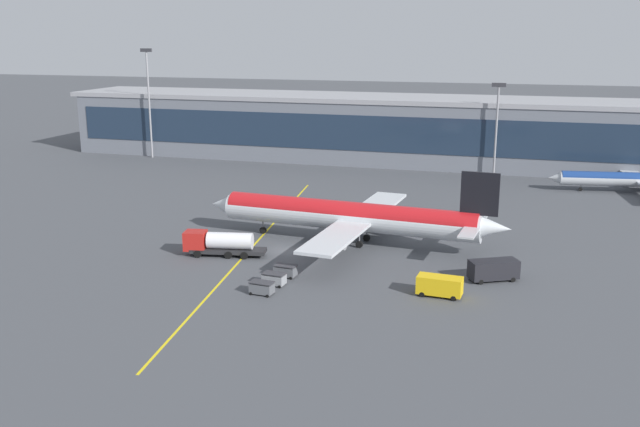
{
  "coord_description": "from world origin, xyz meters",
  "views": [
    {
      "loc": [
        30.72,
        -86.2,
        28.54
      ],
      "look_at": [
        3.53,
        4.03,
        4.5
      ],
      "focal_mm": 39.57,
      "sensor_mm": 36.0,
      "label": 1
    }
  ],
  "objects_px": {
    "main_airliner": "(350,216)",
    "baggage_cart_0": "(262,288)",
    "baggage_cart_1": "(274,279)",
    "lavatory_truck": "(495,269)",
    "commuter_jet_far": "(639,180)",
    "baggage_cart_2": "(285,270)",
    "fuel_tanker": "(219,243)",
    "crew_van": "(439,285)"
  },
  "relations": [
    {
      "from": "fuel_tanker",
      "to": "commuter_jet_far",
      "type": "relative_size",
      "value": 0.34
    },
    {
      "from": "fuel_tanker",
      "to": "baggage_cart_2",
      "type": "xyz_separation_m",
      "value": [
        11.17,
        -5.41,
        -0.96
      ]
    },
    {
      "from": "lavatory_truck",
      "to": "commuter_jet_far",
      "type": "xyz_separation_m",
      "value": [
        22.79,
        56.92,
        1.04
      ]
    },
    {
      "from": "baggage_cart_2",
      "to": "lavatory_truck",
      "type": "bearing_deg",
      "value": 13.82
    },
    {
      "from": "main_airliner",
      "to": "fuel_tanker",
      "type": "bearing_deg",
      "value": -145.07
    },
    {
      "from": "fuel_tanker",
      "to": "baggage_cart_1",
      "type": "xyz_separation_m",
      "value": [
        10.89,
        -8.59,
        -0.96
      ]
    },
    {
      "from": "main_airliner",
      "to": "crew_van",
      "type": "relative_size",
      "value": 8.58
    },
    {
      "from": "baggage_cart_0",
      "to": "baggage_cart_2",
      "type": "xyz_separation_m",
      "value": [
        0.56,
        6.38,
        0.0
      ]
    },
    {
      "from": "fuel_tanker",
      "to": "crew_van",
      "type": "bearing_deg",
      "value": -12.5
    },
    {
      "from": "baggage_cart_1",
      "to": "baggage_cart_0",
      "type": "bearing_deg",
      "value": -95.02
    },
    {
      "from": "fuel_tanker",
      "to": "commuter_jet_far",
      "type": "height_order",
      "value": "commuter_jet_far"
    },
    {
      "from": "main_airliner",
      "to": "baggage_cart_0",
      "type": "distance_m",
      "value": 23.03
    },
    {
      "from": "main_airliner",
      "to": "fuel_tanker",
      "type": "relative_size",
      "value": 3.97
    },
    {
      "from": "fuel_tanker",
      "to": "crew_van",
      "type": "relative_size",
      "value": 2.16
    },
    {
      "from": "main_airliner",
      "to": "baggage_cart_0",
      "type": "bearing_deg",
      "value": -101.46
    },
    {
      "from": "fuel_tanker",
      "to": "baggage_cart_1",
      "type": "distance_m",
      "value": 13.9
    },
    {
      "from": "baggage_cart_1",
      "to": "baggage_cart_2",
      "type": "bearing_deg",
      "value": 84.98
    },
    {
      "from": "lavatory_truck",
      "to": "crew_van",
      "type": "distance_m",
      "value": 9.15
    },
    {
      "from": "baggage_cart_2",
      "to": "baggage_cart_0",
      "type": "bearing_deg",
      "value": -95.02
    },
    {
      "from": "lavatory_truck",
      "to": "commuter_jet_far",
      "type": "relative_size",
      "value": 0.19
    },
    {
      "from": "baggage_cart_2",
      "to": "main_airliner",
      "type": "bearing_deg",
      "value": 76.04
    },
    {
      "from": "main_airliner",
      "to": "baggage_cart_2",
      "type": "relative_size",
      "value": 15.83
    },
    {
      "from": "main_airliner",
      "to": "baggage_cart_1",
      "type": "xyz_separation_m",
      "value": [
        -4.25,
        -19.17,
        -3.16
      ]
    },
    {
      "from": "crew_van",
      "to": "commuter_jet_far",
      "type": "xyz_separation_m",
      "value": [
        28.47,
        64.1,
        1.15
      ]
    },
    {
      "from": "main_airliner",
      "to": "fuel_tanker",
      "type": "height_order",
      "value": "main_airliner"
    },
    {
      "from": "main_airliner",
      "to": "crew_van",
      "type": "height_order",
      "value": "main_airliner"
    },
    {
      "from": "baggage_cart_1",
      "to": "commuter_jet_far",
      "type": "relative_size",
      "value": 0.09
    },
    {
      "from": "main_airliner",
      "to": "lavatory_truck",
      "type": "relative_size",
      "value": 7.09
    },
    {
      "from": "main_airliner",
      "to": "lavatory_truck",
      "type": "distance_m",
      "value": 22.79
    },
    {
      "from": "lavatory_truck",
      "to": "baggage_cart_1",
      "type": "relative_size",
      "value": 2.23
    },
    {
      "from": "fuel_tanker",
      "to": "lavatory_truck",
      "type": "xyz_separation_m",
      "value": [
        35.46,
        0.57,
        -0.32
      ]
    },
    {
      "from": "crew_van",
      "to": "baggage_cart_2",
      "type": "height_order",
      "value": "crew_van"
    },
    {
      "from": "fuel_tanker",
      "to": "baggage_cart_0",
      "type": "bearing_deg",
      "value": -48.0
    },
    {
      "from": "main_airliner",
      "to": "lavatory_truck",
      "type": "height_order",
      "value": "main_airliner"
    },
    {
      "from": "main_airliner",
      "to": "baggage_cart_2",
      "type": "bearing_deg",
      "value": -103.96
    },
    {
      "from": "main_airliner",
      "to": "commuter_jet_far",
      "type": "distance_m",
      "value": 63.73
    },
    {
      "from": "lavatory_truck",
      "to": "crew_van",
      "type": "bearing_deg",
      "value": -128.35
    },
    {
      "from": "fuel_tanker",
      "to": "lavatory_truck",
      "type": "height_order",
      "value": "fuel_tanker"
    },
    {
      "from": "baggage_cart_2",
      "to": "commuter_jet_far",
      "type": "bearing_deg",
      "value": 53.18
    },
    {
      "from": "baggage_cart_0",
      "to": "commuter_jet_far",
      "type": "xyz_separation_m",
      "value": [
        47.64,
        69.28,
        1.68
      ]
    },
    {
      "from": "lavatory_truck",
      "to": "baggage_cart_0",
      "type": "relative_size",
      "value": 2.23
    },
    {
      "from": "lavatory_truck",
      "to": "crew_van",
      "type": "height_order",
      "value": "lavatory_truck"
    }
  ]
}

